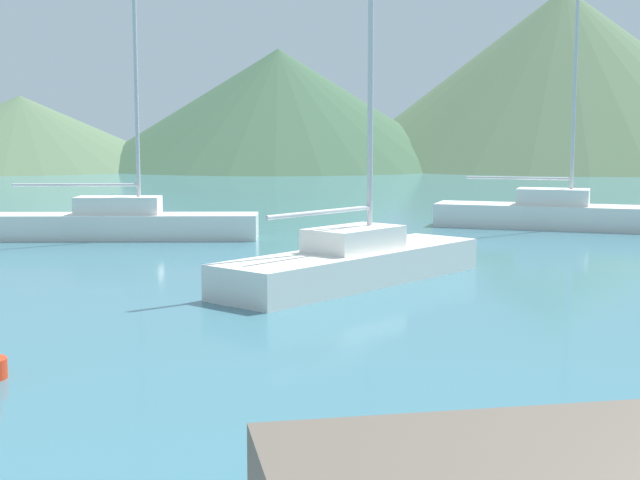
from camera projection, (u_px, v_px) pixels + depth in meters
sailboat_inner at (119, 223)px, 27.43m from camera, size 8.66×3.26×7.22m
sailboat_middle at (553, 212)px, 30.56m from camera, size 7.71×5.71×11.51m
sailboat_outer at (354, 260)px, 19.32m from camera, size 6.87×5.67×9.63m
hill_central at (21, 132)px, 81.77m from camera, size 30.31×30.31×6.68m
hill_east at (278, 108)px, 84.74m from camera, size 36.59×36.59×11.20m
hill_far_east at (563, 78)px, 87.39m from camera, size 45.31×45.31×17.33m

